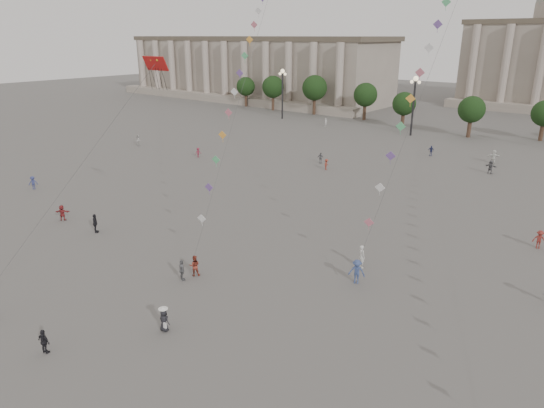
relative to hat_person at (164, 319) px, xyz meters
The scene contains 24 objects.
ground 1.55m from the hat_person, 60.14° to the right, with size 360.00×360.00×0.00m, color #595653.
hall_west 119.11m from the hat_person, 128.71° to the left, with size 84.00×26.22×17.20m.
tree_row 76.99m from the hat_person, 89.51° to the left, with size 137.12×5.12×8.00m.
lamp_post_far_west 82.16m from the hat_person, 122.78° to the left, with size 2.00×0.90×10.65m.
lamp_post_mid_west 70.63m from the hat_person, 101.77° to the left, with size 2.00×0.90×10.65m.
person_crowd_0 55.96m from the hat_person, 95.39° to the left, with size 0.92×0.38×1.58m, color navy.
person_crowd_1 56.06m from the hat_person, 145.23° to the left, with size 0.88×0.69×1.82m, color beige.
person_crowd_2 45.73m from the hat_person, 134.64° to the left, with size 0.96×0.55×1.48m, color maroon.
person_crowd_4 57.09m from the hat_person, 86.48° to the left, with size 1.78×0.57×1.92m, color white.
person_crowd_5 36.67m from the hat_person, 165.66° to the left, with size 1.04×0.60×1.61m, color navy.
person_crowd_8 32.25m from the hat_person, 61.69° to the left, with size 1.07×0.61×1.65m, color maroon.
person_crowd_10 73.95m from the hat_person, 115.30° to the left, with size 0.62×0.41×1.70m, color beige.
person_crowd_12 51.13m from the hat_person, 84.58° to the left, with size 1.67×0.53×1.80m, color #5F5E63.
person_crowd_13 16.34m from the hat_person, 71.50° to the left, with size 0.69×0.45×1.90m, color silver.
person_crowd_16 44.21m from the hat_person, 111.02° to the left, with size 0.91×0.38×1.56m, color #5E5E62.
person_crowd_17 40.95m from the hat_person, 108.83° to the left, with size 0.97×0.56×1.50m, color maroon.
tourist_1 18.74m from the hat_person, 160.52° to the left, with size 1.06×0.44×1.82m, color black.
tourist_2 23.84m from the hat_person, 165.54° to the left, with size 1.47×0.47×1.58m, color maroon.
tourist_3 6.59m from the hat_person, 129.46° to the left, with size 0.98×0.41×1.67m, color slate.
tourist_4 6.83m from the hat_person, 121.61° to the right, with size 0.91×0.38×1.54m, color black.
kite_flyer_0 7.43m from the hat_person, 123.04° to the left, with size 0.80×0.62×1.65m, color maroon.
kite_flyer_1 14.36m from the hat_person, 64.43° to the left, with size 1.23×0.71×1.91m, color #36487B.
hat_person is the anchor object (origin of this frame).
dragon_kite 17.53m from the hat_person, 139.20° to the left, with size 2.23×7.19×19.60m.
Camera 1 is at (20.92, -14.80, 17.46)m, focal length 32.00 mm.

